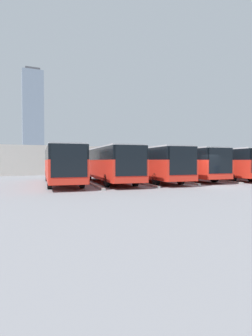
% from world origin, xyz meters
% --- Properties ---
extents(ground_plane, '(600.00, 600.00, 0.00)m').
position_xyz_m(ground_plane, '(0.00, 0.00, 0.00)').
color(ground_plane, gray).
extents(bus_0, '(3.74, 12.63, 3.20)m').
position_xyz_m(bus_0, '(-10.40, -5.65, 1.80)').
color(bus_0, red).
rests_on(bus_0, ground_plane).
extents(curb_divider_0, '(0.99, 7.97, 0.15)m').
position_xyz_m(curb_divider_0, '(-8.32, -3.81, 0.07)').
color(curb_divider_0, '#9E9E99').
rests_on(curb_divider_0, ground_plane).
extents(bus_1, '(3.74, 12.63, 3.20)m').
position_xyz_m(bus_1, '(-6.24, -5.96, 1.80)').
color(bus_1, red).
rests_on(bus_1, ground_plane).
extents(curb_divider_1, '(0.99, 7.97, 0.15)m').
position_xyz_m(curb_divider_1, '(-4.16, -4.12, 0.07)').
color(curb_divider_1, '#9E9E99').
rests_on(curb_divider_1, ground_plane).
extents(bus_2, '(3.74, 12.63, 3.20)m').
position_xyz_m(bus_2, '(-2.08, -6.49, 1.80)').
color(bus_2, red).
rests_on(bus_2, ground_plane).
extents(curb_divider_2, '(0.99, 7.97, 0.15)m').
position_xyz_m(curb_divider_2, '(0.00, -4.64, 0.07)').
color(curb_divider_2, '#9E9E99').
rests_on(curb_divider_2, ground_plane).
extents(bus_3, '(3.74, 12.63, 3.20)m').
position_xyz_m(bus_3, '(2.08, -5.88, 1.80)').
color(bus_3, red).
rests_on(bus_3, ground_plane).
extents(curb_divider_3, '(0.99, 7.97, 0.15)m').
position_xyz_m(curb_divider_3, '(4.16, -4.04, 0.07)').
color(curb_divider_3, '#9E9E99').
rests_on(curb_divider_3, ground_plane).
extents(bus_4, '(3.74, 12.63, 3.20)m').
position_xyz_m(bus_4, '(6.24, -6.04, 1.80)').
color(bus_4, red).
rests_on(bus_4, ground_plane).
extents(curb_divider_4, '(0.99, 7.97, 0.15)m').
position_xyz_m(curb_divider_4, '(8.32, -4.19, 0.07)').
color(curb_divider_4, '#9E9E99').
rests_on(curb_divider_4, ground_plane).
extents(bus_5, '(3.74, 12.63, 3.20)m').
position_xyz_m(bus_5, '(10.40, -6.38, 1.80)').
color(bus_5, red).
rests_on(bus_5, ground_plane).
extents(station_building, '(31.82, 14.72, 4.17)m').
position_xyz_m(station_building, '(0.00, -27.31, 2.11)').
color(station_building, beige).
rests_on(station_building, ground_plane).
extents(office_tower, '(16.56, 16.56, 78.61)m').
position_xyz_m(office_tower, '(-1.36, -216.60, 38.70)').
color(office_tower, '#7F8EA3').
rests_on(office_tower, ground_plane).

